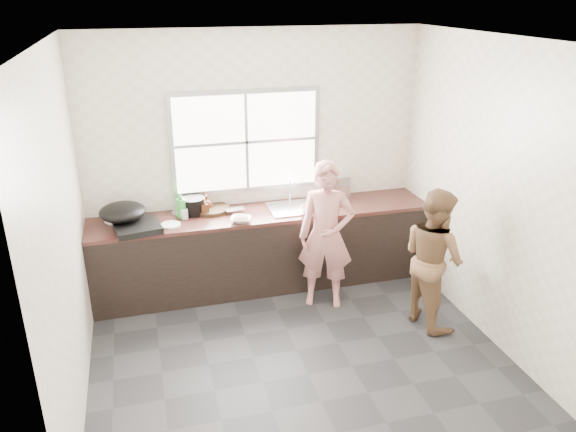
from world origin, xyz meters
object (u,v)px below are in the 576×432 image
object	(u,v)px
plate_food	(171,225)
bowl_held	(312,212)
person_side	(433,258)
black_pot	(194,206)
bottle_green	(181,205)
pot_lid_left	(118,221)
bowl_mince	(241,219)
dish_rack	(332,186)
woman	(326,240)
pot_lid_right	(183,212)
bowl_crabs	(314,211)
bottle_brown_short	(206,203)
wok	(123,212)
cutting_board	(211,209)
glass_jar	(185,214)
burner	(137,227)
bottle_brown_tall	(204,207)

from	to	relation	value
plate_food	bowl_held	bearing A→B (deg)	-3.57
person_side	black_pot	bearing A→B (deg)	48.31
bottle_green	pot_lid_left	bearing A→B (deg)	174.13
bowl_mince	dish_rack	world-z (taller)	dish_rack
plate_food	bottle_green	world-z (taller)	bottle_green
woman	pot_lid_right	size ratio (longest dim) A/B	5.73
person_side	bowl_crabs	bearing A→B (deg)	33.01
woman	black_pot	xyz separation A→B (m)	(-1.23, 0.69, 0.24)
bottle_brown_short	wok	world-z (taller)	wok
person_side	pot_lid_right	world-z (taller)	person_side
bowl_mince	bottle_green	size ratio (longest dim) A/B	0.73
bowl_mince	plate_food	xyz separation A→B (m)	(-0.69, 0.09, -0.02)
cutting_board	pot_lid_left	size ratio (longest dim) A/B	1.49
bottle_green	bowl_held	bearing A→B (deg)	-11.88
wok	pot_lid_right	distance (m)	0.65
woman	black_pot	distance (m)	1.43
bowl_crabs	glass_jar	distance (m)	1.33
dish_rack	bowl_held	bearing A→B (deg)	-131.46
bowl_mince	burner	bearing A→B (deg)	176.61
bowl_crabs	wok	distance (m)	1.93
woman	bottle_green	xyz separation A→B (m)	(-1.36, 0.62, 0.29)
cutting_board	burner	distance (m)	0.83
wok	pot_lid_left	distance (m)	0.20
bowl_held	pot_lid_left	size ratio (longest dim) A/B	0.67
bottle_brown_short	black_pot	bearing A→B (deg)	-155.12
woman	bottle_green	distance (m)	1.52
plate_food	wok	distance (m)	0.48
burner	bowl_crabs	bearing A→B (deg)	-1.66
plate_food	bottle_brown_tall	xyz separation A→B (m)	(0.36, 0.19, 0.08)
bottle_brown_short	dish_rack	size ratio (longest dim) A/B	0.44
bowl_mince	bottle_brown_short	distance (m)	0.51
pot_lid_left	plate_food	bearing A→B (deg)	-26.45
bowl_mince	pot_lid_left	distance (m)	1.25
woman	bowl_held	xyz separation A→B (m)	(-0.04, 0.34, 0.18)
bottle_brown_short	cutting_board	bearing A→B (deg)	-39.86
bowl_held	plate_food	distance (m)	1.45
person_side	bowl_crabs	world-z (taller)	person_side
bowl_mince	bowl_crabs	distance (m)	0.77
cutting_board	bottle_brown_tall	world-z (taller)	bottle_brown_tall
bottle_brown_tall	glass_jar	xyz separation A→B (m)	(-0.20, -0.04, -0.03)
bottle_brown_tall	glass_jar	size ratio (longest dim) A/B	1.66
person_side	pot_lid_left	size ratio (longest dim) A/B	5.21
bowl_crabs	bottle_green	size ratio (longest dim) A/B	0.78
pot_lid_right	bottle_brown_short	bearing A→B (deg)	2.53
glass_jar	woman	bearing A→B (deg)	-23.57
woman	bowl_held	bearing A→B (deg)	116.67
black_pot	dish_rack	size ratio (longest dim) A/B	0.68
pot_lid_left	burner	bearing A→B (deg)	-56.67
black_pot	glass_jar	world-z (taller)	black_pot
woman	burner	world-z (taller)	woman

